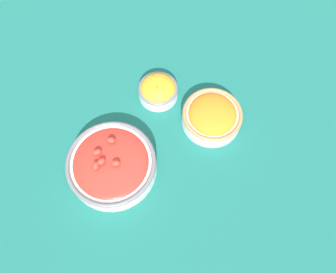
% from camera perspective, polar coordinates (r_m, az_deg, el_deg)
% --- Properties ---
extents(ground_plane, '(3.00, 3.00, 0.00)m').
position_cam_1_polar(ground_plane, '(0.89, 0.00, -0.78)').
color(ground_plane, '#196056').
extents(bowl_squash, '(0.11, 0.11, 0.07)m').
position_cam_1_polar(bowl_squash, '(0.93, -1.74, 8.13)').
color(bowl_squash, silver).
rests_on(bowl_squash, ground_plane).
extents(bowl_cherry_tomatoes, '(0.23, 0.23, 0.08)m').
position_cam_1_polar(bowl_cherry_tomatoes, '(0.84, -9.77, -4.83)').
color(bowl_cherry_tomatoes, white).
rests_on(bowl_cherry_tomatoes, ground_plane).
extents(bowl_carrots, '(0.16, 0.16, 0.06)m').
position_cam_1_polar(bowl_carrots, '(0.89, 7.67, 3.58)').
color(bowl_carrots, white).
rests_on(bowl_carrots, ground_plane).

